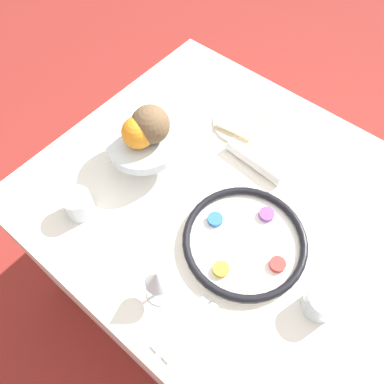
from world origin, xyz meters
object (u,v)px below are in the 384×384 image
(wine_glass, at_px, (158,279))
(seder_plate, at_px, (245,241))
(cup_near, at_px, (78,204))
(cup_mid, at_px, (321,302))
(fruit_stand, at_px, (144,144))
(napkin_roll, at_px, (255,161))
(coconut, at_px, (150,125))
(orange_fruit, at_px, (138,133))
(bread_plate, at_px, (241,123))

(wine_glass, bearing_deg, seder_plate, -108.88)
(cup_near, relative_size, cup_mid, 1.00)
(fruit_stand, bearing_deg, napkin_roll, -142.72)
(cup_near, bearing_deg, coconut, -98.28)
(coconut, relative_size, cup_mid, 1.36)
(seder_plate, bearing_deg, fruit_stand, -4.65)
(napkin_roll, bearing_deg, cup_mid, 145.20)
(seder_plate, distance_m, cup_near, 0.45)
(fruit_stand, relative_size, napkin_roll, 1.06)
(wine_glass, height_order, napkin_roll, wine_glass)
(wine_glass, bearing_deg, coconut, -45.23)
(coconut, height_order, cup_mid, coconut)
(orange_fruit, bearing_deg, bread_plate, -111.29)
(fruit_stand, xyz_separation_m, cup_near, (0.02, 0.24, -0.05))
(wine_glass, height_order, orange_fruit, orange_fruit)
(cup_near, bearing_deg, bread_plate, -105.50)
(orange_fruit, distance_m, cup_near, 0.25)
(coconut, bearing_deg, seder_plate, 172.11)
(wine_glass, bearing_deg, cup_mid, -145.45)
(fruit_stand, distance_m, bread_plate, 0.33)
(fruit_stand, height_order, cup_near, fruit_stand)
(orange_fruit, height_order, coconut, coconut)
(seder_plate, xyz_separation_m, cup_mid, (-0.23, 0.02, 0.02))
(wine_glass, xyz_separation_m, napkin_roll, (0.04, -0.45, -0.07))
(orange_fruit, bearing_deg, napkin_roll, -139.71)
(napkin_roll, bearing_deg, cup_near, 57.53)
(orange_fruit, distance_m, bread_plate, 0.36)
(coconut, distance_m, cup_near, 0.28)
(wine_glass, xyz_separation_m, coconut, (0.28, -0.28, 0.06))
(orange_fruit, xyz_separation_m, napkin_roll, (-0.25, -0.21, -0.13))
(cup_mid, bearing_deg, napkin_roll, -34.80)
(seder_plate, bearing_deg, cup_near, 27.34)
(orange_fruit, xyz_separation_m, bread_plate, (-0.12, -0.31, -0.14))
(wine_glass, height_order, bread_plate, wine_glass)
(wine_glass, distance_m, cup_near, 0.32)
(orange_fruit, height_order, cup_near, orange_fruit)
(wine_glass, height_order, coconut, coconut)
(bread_plate, xyz_separation_m, cup_near, (0.15, 0.53, 0.03))
(seder_plate, height_order, wine_glass, wine_glass)
(fruit_stand, relative_size, cup_mid, 2.71)
(seder_plate, bearing_deg, cup_mid, 174.64)
(cup_mid, bearing_deg, cup_near, 16.41)
(wine_glass, distance_m, bread_plate, 0.59)
(cup_near, xyz_separation_m, cup_mid, (-0.62, -0.18, 0.00))
(seder_plate, relative_size, coconut, 3.06)
(bread_plate, bearing_deg, wine_glass, 106.80)
(cup_mid, bearing_deg, seder_plate, -5.36)
(seder_plate, bearing_deg, bread_plate, -52.84)
(orange_fruit, relative_size, cup_mid, 1.13)
(cup_mid, bearing_deg, coconut, -6.92)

